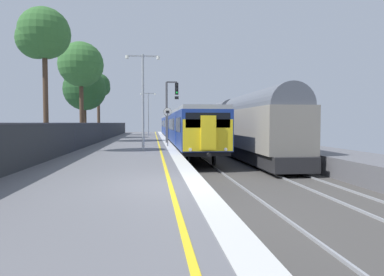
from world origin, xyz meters
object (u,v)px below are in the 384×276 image
speed_limit_sign (168,122)px  platform_lamp_mid (143,94)px  freight_train_adjacent_track (209,124)px  background_tree_back (84,91)px  background_tree_left (81,66)px  background_tree_centre (42,36)px  commuter_train_at_platform (179,126)px  background_tree_right (99,86)px  signal_gantry (170,105)px  platform_lamp_far (148,110)px

speed_limit_sign → platform_lamp_mid: size_ratio=0.49×
freight_train_adjacent_track → background_tree_back: bearing=-169.1°
background_tree_left → background_tree_centre: bearing=-89.4°
commuter_train_at_platform → platform_lamp_mid: 18.27m
platform_lamp_mid → background_tree_right: (-6.48, 26.50, 3.18)m
background_tree_left → background_tree_right: 15.79m
commuter_train_at_platform → speed_limit_sign: commuter_train_at_platform is taller
freight_train_adjacent_track → platform_lamp_mid: platform_lamp_mid is taller
speed_limit_sign → background_tree_back: size_ratio=0.36×
speed_limit_sign → background_tree_back: 16.82m
background_tree_left → background_tree_right: bearing=93.0°
signal_gantry → platform_lamp_far: bearing=97.2°
freight_train_adjacent_track → platform_lamp_far: (-7.47, 2.99, 1.72)m
freight_train_adjacent_track → background_tree_left: 17.53m
signal_gantry → platform_lamp_far: 15.84m
signal_gantry → background_tree_centre: size_ratio=0.64×
speed_limit_sign → platform_lamp_far: platform_lamp_far is taller
platform_lamp_mid → background_tree_left: (-5.65, 10.73, 3.33)m
commuter_train_at_platform → background_tree_centre: 20.93m
background_tree_back → background_tree_centre: bearing=-85.9°
speed_limit_sign → background_tree_centre: 9.75m
signal_gantry → background_tree_right: (-8.47, 18.08, 3.32)m
commuter_train_at_platform → background_tree_back: 11.06m
background_tree_right → background_tree_back: 8.23m
commuter_train_at_platform → speed_limit_sign: size_ratio=14.88×
speed_limit_sign → background_tree_left: 10.90m
platform_lamp_mid → background_tree_back: bearing=110.5°
commuter_train_at_platform → background_tree_back: (-10.33, 0.58, 3.91)m
commuter_train_at_platform → background_tree_back: bearing=176.8°
commuter_train_at_platform → background_tree_centre: size_ratio=5.08×
background_tree_centre → background_tree_back: bearing=94.1°
speed_limit_sign → background_tree_right: bearing=110.0°
platform_lamp_mid → background_tree_back: (-6.86, 18.39, 1.83)m
signal_gantry → background_tree_right: bearing=115.1°
commuter_train_at_platform → freight_train_adjacent_track: 5.22m
freight_train_adjacent_track → signal_gantry: bearing=-113.3°
commuter_train_at_platform → speed_limit_sign: 13.67m
platform_lamp_far → background_tree_centre: background_tree_centre is taller
freight_train_adjacent_track → background_tree_right: bearing=159.0°
background_tree_left → background_tree_centre: background_tree_left is taller
platform_lamp_far → background_tree_back: 9.15m
commuter_train_at_platform → signal_gantry: (-1.48, -9.39, 1.94)m
background_tree_centre → platform_lamp_mid: bearing=3.4°
platform_lamp_mid → background_tree_left: bearing=117.8°
platform_lamp_far → background_tree_right: (-6.48, 2.36, 3.25)m
platform_lamp_far → background_tree_right: bearing=160.0°
platform_lamp_far → background_tree_back: background_tree_back is taller
signal_gantry → background_tree_right: 20.24m
background_tree_centre → background_tree_left: bearing=90.6°
speed_limit_sign → platform_lamp_far: size_ratio=0.50×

